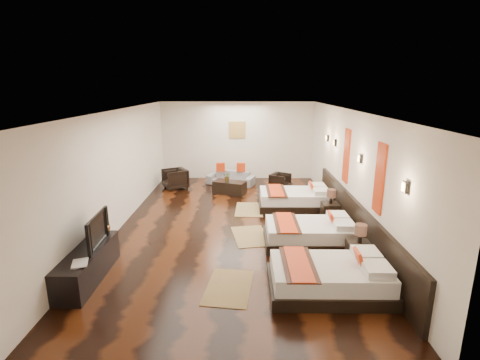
{
  "coord_description": "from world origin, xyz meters",
  "views": [
    {
      "loc": [
        0.26,
        -8.27,
        3.33
      ],
      "look_at": [
        0.16,
        0.24,
        1.1
      ],
      "focal_mm": 26.87,
      "sensor_mm": 36.0,
      "label": 1
    }
  ],
  "objects_px": {
    "bed_near": "(330,277)",
    "coffee_table": "(230,187)",
    "bed_far": "(295,199)",
    "nightstand_b": "(330,210)",
    "nightstand_a": "(359,251)",
    "table_plant": "(227,176)",
    "armchair_right": "(280,181)",
    "figurine": "(101,226)",
    "tv_console": "(88,265)",
    "sofa": "(231,178)",
    "bed_mid": "(310,233)",
    "tv": "(92,230)",
    "book": "(72,265)",
    "armchair_left": "(175,179)"
  },
  "relations": [
    {
      "from": "nightstand_b",
      "to": "armchair_left",
      "type": "distance_m",
      "value": 5.36
    },
    {
      "from": "sofa",
      "to": "bed_far",
      "type": "bearing_deg",
      "value": -33.16
    },
    {
      "from": "bed_near",
      "to": "coffee_table",
      "type": "relative_size",
      "value": 1.97
    },
    {
      "from": "bed_far",
      "to": "bed_near",
      "type": "bearing_deg",
      "value": -90.0
    },
    {
      "from": "nightstand_a",
      "to": "tv_console",
      "type": "height_order",
      "value": "nightstand_a"
    },
    {
      "from": "tv_console",
      "to": "sofa",
      "type": "xyz_separation_m",
      "value": [
        2.29,
        6.35,
        -0.04
      ]
    },
    {
      "from": "bed_near",
      "to": "nightstand_a",
      "type": "xyz_separation_m",
      "value": [
        0.75,
        0.91,
        0.03
      ]
    },
    {
      "from": "bed_far",
      "to": "figurine",
      "type": "bearing_deg",
      "value": -142.58
    },
    {
      "from": "bed_far",
      "to": "coffee_table",
      "type": "relative_size",
      "value": 1.98
    },
    {
      "from": "bed_near",
      "to": "bed_mid",
      "type": "bearing_deg",
      "value": 90.02
    },
    {
      "from": "table_plant",
      "to": "tv_console",
      "type": "bearing_deg",
      "value": -112.44
    },
    {
      "from": "bed_mid",
      "to": "tv",
      "type": "bearing_deg",
      "value": -162.46
    },
    {
      "from": "book",
      "to": "table_plant",
      "type": "height_order",
      "value": "table_plant"
    },
    {
      "from": "nightstand_a",
      "to": "book",
      "type": "height_order",
      "value": "nightstand_a"
    },
    {
      "from": "bed_near",
      "to": "nightstand_a",
      "type": "relative_size",
      "value": 2.37
    },
    {
      "from": "bed_near",
      "to": "sofa",
      "type": "xyz_separation_m",
      "value": [
        -1.9,
        6.7,
        -0.02
      ]
    },
    {
      "from": "bed_far",
      "to": "tv_console",
      "type": "xyz_separation_m",
      "value": [
        -4.2,
        -3.91,
        0.02
      ]
    },
    {
      "from": "bed_near",
      "to": "book",
      "type": "bearing_deg",
      "value": -177.37
    },
    {
      "from": "nightstand_b",
      "to": "book",
      "type": "relative_size",
      "value": 2.54
    },
    {
      "from": "nightstand_b",
      "to": "sofa",
      "type": "height_order",
      "value": "nightstand_b"
    },
    {
      "from": "bed_mid",
      "to": "table_plant",
      "type": "relative_size",
      "value": 6.87
    },
    {
      "from": "armchair_left",
      "to": "coffee_table",
      "type": "distance_m",
      "value": 1.92
    },
    {
      "from": "bed_far",
      "to": "nightstand_b",
      "type": "xyz_separation_m",
      "value": [
        0.75,
        -1.0,
        0.03
      ]
    },
    {
      "from": "tv",
      "to": "armchair_right",
      "type": "relative_size",
      "value": 1.71
    },
    {
      "from": "figurine",
      "to": "coffee_table",
      "type": "xyz_separation_m",
      "value": [
        2.29,
        4.6,
        -0.53
      ]
    },
    {
      "from": "figurine",
      "to": "coffee_table",
      "type": "distance_m",
      "value": 5.17
    },
    {
      "from": "bed_mid",
      "to": "nightstand_b",
      "type": "xyz_separation_m",
      "value": [
        0.75,
        1.4,
        0.04
      ]
    },
    {
      "from": "armchair_left",
      "to": "tv",
      "type": "bearing_deg",
      "value": -34.39
    },
    {
      "from": "coffee_table",
      "to": "table_plant",
      "type": "bearing_deg",
      "value": 138.27
    },
    {
      "from": "bed_mid",
      "to": "tv_console",
      "type": "relative_size",
      "value": 1.07
    },
    {
      "from": "figurine",
      "to": "sofa",
      "type": "xyz_separation_m",
      "value": [
        2.29,
        5.65,
        -0.49
      ]
    },
    {
      "from": "bed_mid",
      "to": "sofa",
      "type": "distance_m",
      "value": 5.19
    },
    {
      "from": "bed_near",
      "to": "tv",
      "type": "distance_m",
      "value": 4.22
    },
    {
      "from": "armchair_left",
      "to": "armchair_right",
      "type": "distance_m",
      "value": 3.5
    },
    {
      "from": "bed_near",
      "to": "figurine",
      "type": "distance_m",
      "value": 4.35
    },
    {
      "from": "bed_far",
      "to": "nightstand_a",
      "type": "relative_size",
      "value": 2.38
    },
    {
      "from": "nightstand_a",
      "to": "table_plant",
      "type": "distance_m",
      "value": 5.54
    },
    {
      "from": "nightstand_b",
      "to": "coffee_table",
      "type": "relative_size",
      "value": 0.83
    },
    {
      "from": "bed_near",
      "to": "armchair_right",
      "type": "distance_m",
      "value": 6.15
    },
    {
      "from": "nightstand_b",
      "to": "sofa",
      "type": "distance_m",
      "value": 4.34
    },
    {
      "from": "bed_near",
      "to": "bed_far",
      "type": "relative_size",
      "value": 0.99
    },
    {
      "from": "tv_console",
      "to": "figurine",
      "type": "bearing_deg",
      "value": 90.0
    },
    {
      "from": "book",
      "to": "nightstand_a",
      "type": "bearing_deg",
      "value": 12.59
    },
    {
      "from": "bed_far",
      "to": "figurine",
      "type": "distance_m",
      "value": 5.3
    },
    {
      "from": "nightstand_b",
      "to": "tv_console",
      "type": "relative_size",
      "value": 0.46
    },
    {
      "from": "bed_far",
      "to": "bed_mid",
      "type": "bearing_deg",
      "value": -90.02
    },
    {
      "from": "book",
      "to": "armchair_right",
      "type": "xyz_separation_m",
      "value": [
        3.95,
        6.34,
        -0.3
      ]
    },
    {
      "from": "nightstand_a",
      "to": "sofa",
      "type": "height_order",
      "value": "nightstand_a"
    },
    {
      "from": "nightstand_a",
      "to": "table_plant",
      "type": "height_order",
      "value": "nightstand_a"
    },
    {
      "from": "book",
      "to": "armchair_left",
      "type": "distance_m",
      "value": 6.4
    }
  ]
}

